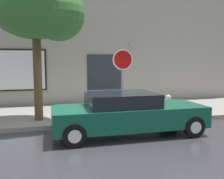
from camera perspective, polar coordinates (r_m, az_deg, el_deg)
The scene contains 7 objects.
ground_plane at distance 7.81m, azimuth -6.70°, elevation -10.51°, with size 60.00×60.00×0.00m, color #333338.
sidewalk at distance 10.69m, azimuth -8.95°, elevation -5.52°, with size 20.00×4.00×0.15m, color gray.
building_facade at distance 13.00m, azimuth -10.45°, elevation 11.64°, with size 20.00×0.67×7.00m.
parked_car at distance 7.89m, azimuth 3.51°, elevation -5.40°, with size 4.65×1.84×1.30m.
fire_hydrant at distance 10.64m, azimuth 12.46°, elevation -3.21°, with size 0.30×0.44×0.76m.
street_tree at distance 9.46m, azimuth -15.89°, elevation 17.60°, with size 3.28×2.79×5.33m.
stop_sign at distance 9.25m, azimuth 2.41°, elevation 4.44°, with size 0.76×0.10×2.55m.
Camera 1 is at (-1.01, -7.41, 2.27)m, focal length 40.67 mm.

